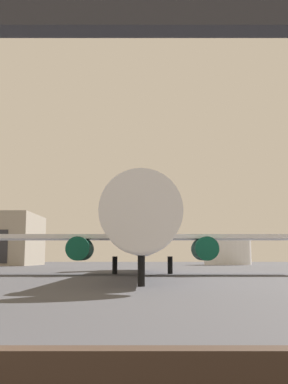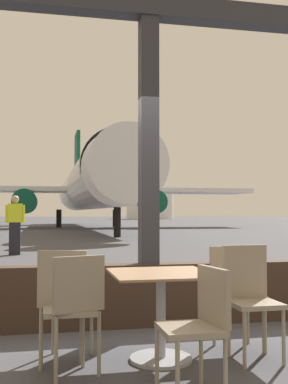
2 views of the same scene
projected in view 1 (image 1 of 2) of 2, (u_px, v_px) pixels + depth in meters
ground_plane at (118, 272)px, 43.13m from camera, size 220.00×220.00×0.00m
airplane at (143, 233)px, 36.72m from camera, size 27.72×36.22×10.32m
fuel_storage_tank at (228, 251)px, 89.53m from camera, size 9.29×9.29×5.56m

